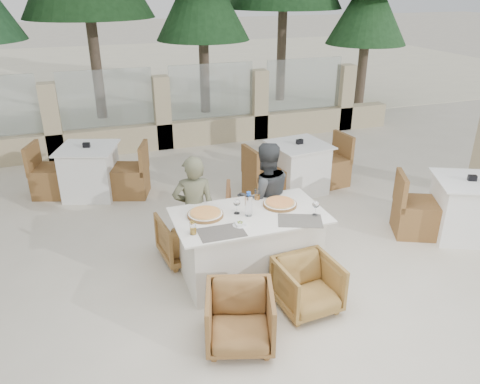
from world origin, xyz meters
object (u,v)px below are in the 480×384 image
object	(u,v)px
beer_glass_left	(193,228)
olive_dish	(240,223)
pizza_right	(280,203)
diner_left	(194,211)
wine_glass_corner	(316,207)
armchair_far_right	(254,212)
armchair_far_left	(186,237)
wine_glass_centre	(237,206)
bg_table_a	(90,171)
armchair_near_right	(308,285)
bg_table_c	(466,209)
diner_right	(265,198)
pizza_left	(205,214)
dining_table	(249,246)
beer_glass_right	(257,194)
water_bottle	(249,204)
armchair_near_left	(240,318)
bg_table_b	(298,168)

from	to	relation	value
beer_glass_left	olive_dish	world-z (taller)	beer_glass_left
pizza_right	diner_left	bearing A→B (deg)	155.04
wine_glass_corner	armchair_far_right	distance (m)	1.24
wine_glass_corner	diner_left	xyz separation A→B (m)	(-1.12, 0.74, -0.21)
wine_glass_corner	armchair_far_left	bearing A→B (deg)	144.68
wine_glass_centre	bg_table_a	world-z (taller)	wine_glass_centre
armchair_near_right	bg_table_a	xyz separation A→B (m)	(-1.88, 3.55, 0.12)
armchair_far_left	bg_table_c	xyz separation A→B (m)	(3.47, -0.65, 0.11)
beer_glass_left	diner_left	distance (m)	0.75
armchair_far_left	diner_right	distance (m)	1.03
bg_table_a	bg_table_c	bearing A→B (deg)	-14.33
bg_table_a	pizza_left	bearing A→B (deg)	-49.79
olive_dish	diner_left	xyz separation A→B (m)	(-0.30, 0.69, -0.14)
pizza_left	olive_dish	size ratio (longest dim) A/B	3.43
dining_table	beer_glass_right	world-z (taller)	beer_glass_right
water_bottle	beer_glass_left	distance (m)	0.67
diner_left	diner_right	size ratio (longest dim) A/B	0.96
bg_table_c	beer_glass_left	bearing A→B (deg)	-152.26
pizza_right	armchair_near_left	bearing A→B (deg)	-128.16
armchair_far_right	bg_table_a	xyz separation A→B (m)	(-1.90, 2.00, 0.05)
pizza_left	bg_table_b	distance (m)	2.73
wine_glass_corner	beer_glass_left	world-z (taller)	wine_glass_corner
armchair_far_left	bg_table_a	world-z (taller)	bg_table_a
dining_table	armchair_far_left	xyz separation A→B (m)	(-0.56, 0.61, -0.11)
dining_table	wine_glass_corner	bearing A→B (deg)	-20.94
dining_table	pizza_right	bearing A→B (deg)	13.09
wine_glass_corner	diner_left	bearing A→B (deg)	146.57
wine_glass_corner	bg_table_a	size ratio (longest dim) A/B	0.11
armchair_near_right	diner_right	world-z (taller)	diner_right
wine_glass_centre	bg_table_b	bearing A→B (deg)	48.92
pizza_left	water_bottle	size ratio (longest dim) A/B	1.40
pizza_right	bg_table_b	world-z (taller)	pizza_right
pizza_right	diner_left	xyz separation A→B (m)	(-0.87, 0.40, -0.14)
pizza_left	wine_glass_corner	size ratio (longest dim) A/B	2.05
beer_glass_left	armchair_near_right	bearing A→B (deg)	-26.24
wine_glass_corner	armchair_near_left	bearing A→B (deg)	-146.38
bg_table_c	armchair_near_left	bearing A→B (deg)	-139.54
pizza_right	bg_table_a	world-z (taller)	pizza_right
pizza_right	beer_glass_left	size ratio (longest dim) A/B	2.92
bg_table_c	dining_table	bearing A→B (deg)	-155.84
beer_glass_right	bg_table_a	size ratio (longest dim) A/B	0.08
wine_glass_centre	armchair_near_right	distance (m)	1.09
wine_glass_centre	beer_glass_right	bearing A→B (deg)	37.97
diner_right	olive_dish	bearing A→B (deg)	53.98
wine_glass_corner	beer_glass_right	distance (m)	0.71
wine_glass_centre	armchair_far_right	distance (m)	1.07
diner_left	pizza_left	bearing A→B (deg)	104.33
dining_table	bg_table_b	world-z (taller)	same
wine_glass_corner	armchair_near_right	world-z (taller)	wine_glass_corner
wine_glass_corner	pizza_left	bearing A→B (deg)	161.78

